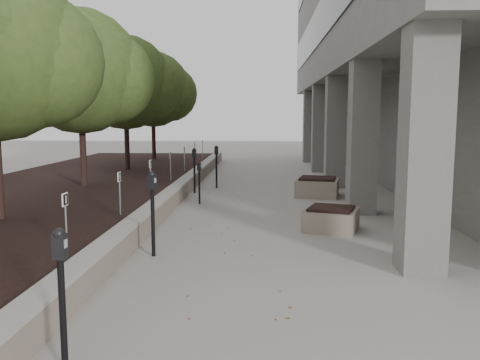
% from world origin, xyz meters
% --- Properties ---
extents(ground, '(90.00, 90.00, 0.00)m').
position_xyz_m(ground, '(0.00, 0.00, 0.00)').
color(ground, '#9A948D').
rests_on(ground, ground).
extents(retaining_wall, '(0.39, 26.00, 0.50)m').
position_xyz_m(retaining_wall, '(-1.82, 9.00, 0.25)').
color(retaining_wall, gray).
rests_on(retaining_wall, ground).
extents(planting_bed, '(7.00, 26.00, 0.40)m').
position_xyz_m(planting_bed, '(-5.50, 9.00, 0.20)').
color(planting_bed, black).
rests_on(planting_bed, ground).
extents(crabapple_tree_3, '(4.60, 4.00, 5.44)m').
position_xyz_m(crabapple_tree_3, '(-4.80, 8.00, 3.12)').
color(crabapple_tree_3, '#344D1D').
rests_on(crabapple_tree_3, planting_bed).
extents(crabapple_tree_4, '(4.60, 4.00, 5.44)m').
position_xyz_m(crabapple_tree_4, '(-4.80, 13.00, 3.12)').
color(crabapple_tree_4, '#344D1D').
rests_on(crabapple_tree_4, planting_bed).
extents(crabapple_tree_5, '(4.60, 4.00, 5.44)m').
position_xyz_m(crabapple_tree_5, '(-4.80, 18.00, 3.12)').
color(crabapple_tree_5, '#344D1D').
rests_on(crabapple_tree_5, planting_bed).
extents(parking_sign_2, '(0.04, 0.22, 0.96)m').
position_xyz_m(parking_sign_2, '(-2.35, 0.50, 0.88)').
color(parking_sign_2, black).
rests_on(parking_sign_2, planting_bed).
extents(parking_sign_3, '(0.04, 0.22, 0.96)m').
position_xyz_m(parking_sign_3, '(-2.35, 3.50, 0.88)').
color(parking_sign_3, black).
rests_on(parking_sign_3, planting_bed).
extents(parking_sign_4, '(0.04, 0.22, 0.96)m').
position_xyz_m(parking_sign_4, '(-2.35, 6.50, 0.88)').
color(parking_sign_4, black).
rests_on(parking_sign_4, planting_bed).
extents(parking_sign_5, '(0.04, 0.22, 0.96)m').
position_xyz_m(parking_sign_5, '(-2.35, 9.50, 0.88)').
color(parking_sign_5, black).
rests_on(parking_sign_5, planting_bed).
extents(parking_sign_6, '(0.04, 0.22, 0.96)m').
position_xyz_m(parking_sign_6, '(-2.35, 12.50, 0.88)').
color(parking_sign_6, black).
rests_on(parking_sign_6, planting_bed).
extents(parking_sign_7, '(0.04, 0.22, 0.96)m').
position_xyz_m(parking_sign_7, '(-2.35, 15.50, 0.88)').
color(parking_sign_7, black).
rests_on(parking_sign_7, planting_bed).
extents(parking_sign_8, '(0.04, 0.22, 0.96)m').
position_xyz_m(parking_sign_8, '(-2.35, 18.50, 0.88)').
color(parking_sign_8, black).
rests_on(parking_sign_8, planting_bed).
extents(parking_meter_1, '(0.16, 0.12, 1.50)m').
position_xyz_m(parking_meter_1, '(-1.17, -2.55, 0.75)').
color(parking_meter_1, black).
rests_on(parking_meter_1, ground).
extents(parking_meter_2, '(0.18, 0.16, 1.58)m').
position_xyz_m(parking_meter_2, '(-1.21, 1.68, 0.79)').
color(parking_meter_2, black).
rests_on(parking_meter_2, ground).
extents(parking_meter_3, '(0.14, 0.12, 1.25)m').
position_xyz_m(parking_meter_3, '(-1.07, 7.18, 0.62)').
color(parking_meter_3, black).
rests_on(parking_meter_3, ground).
extents(parking_meter_4, '(0.17, 0.14, 1.52)m').
position_xyz_m(parking_meter_4, '(-1.50, 9.25, 0.76)').
color(parking_meter_4, black).
rests_on(parking_meter_4, ground).
extents(parking_meter_5, '(0.17, 0.13, 1.54)m').
position_xyz_m(parking_meter_5, '(-0.87, 10.45, 0.77)').
color(parking_meter_5, black).
rests_on(parking_meter_5, ground).
extents(planter_front, '(1.42, 1.42, 0.53)m').
position_xyz_m(planter_front, '(2.34, 3.96, 0.26)').
color(planter_front, gray).
rests_on(planter_front, ground).
extents(planter_back, '(1.55, 1.55, 0.61)m').
position_xyz_m(planter_back, '(2.55, 8.80, 0.31)').
color(planter_back, gray).
rests_on(planter_back, ground).
extents(berry_scatter, '(3.30, 14.10, 0.02)m').
position_xyz_m(berry_scatter, '(-0.10, 5.00, 0.01)').
color(berry_scatter, maroon).
rests_on(berry_scatter, ground).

